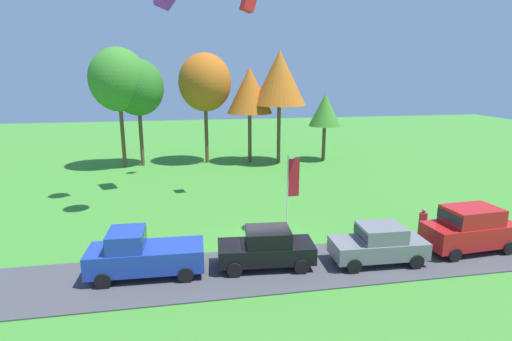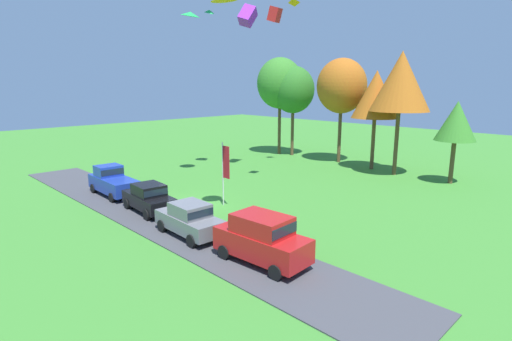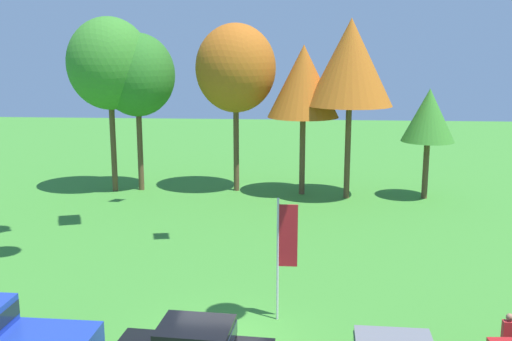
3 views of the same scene
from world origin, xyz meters
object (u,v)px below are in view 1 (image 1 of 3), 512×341
Objects in this scene: car_pickup_far_end at (142,253)px; person_watching_sky at (423,223)px; tree_center_back at (279,78)px; tree_left_of_center at (250,91)px; car_sedan_by_flagpole at (379,243)px; flag_banner at (292,183)px; tree_far_right at (205,83)px; tree_far_left at (138,88)px; car_sedan_mid_row at (267,247)px; tree_lone_near at (325,110)px; car_suv_near_entrance at (470,227)px; kite_box_low_drifter at (248,3)px; tree_right_of_center at (118,80)px.

car_pickup_far_end is 14.70m from person_watching_sky.
car_pickup_far_end is at bearing -173.71° from person_watching_sky.
tree_left_of_center is at bearing 163.24° from tree_center_back.
flag_banner is at bearing 120.36° from car_sedan_by_flagpole.
tree_center_back reaches higher than tree_far_right.
tree_far_right is (6.31, 0.27, 0.43)m from tree_far_left.
tree_lone_near reaches higher than car_sedan_mid_row.
car_sedan_mid_row and car_sedan_by_flagpole have the same top height.
car_sedan_mid_row is 0.96× the size of car_suv_near_entrance.
car_suv_near_entrance is at bearing -29.62° from flag_banner.
kite_box_low_drifter is (-1.43, 6.25, 10.48)m from flag_banner.
tree_center_back is (2.79, -0.84, 1.19)m from tree_left_of_center.
tree_right_of_center is 1.84m from tree_far_left.
tree_right_of_center is at bearing 131.32° from person_watching_sky.
car_suv_near_entrance is at bearing -63.40° from tree_far_right.
person_watching_sky is at bearing 126.11° from car_suv_near_entrance.
tree_center_back is 1.61× the size of tree_lone_near.
tree_left_of_center reaches higher than car_sedan_mid_row.
tree_far_right is (7.95, 0.72, -0.29)m from tree_right_of_center.
person_watching_sky is (9.03, 1.77, -0.16)m from car_sedan_mid_row.
tree_right_of_center reaches higher than flag_banner.
car_pickup_far_end is 4.86× the size of kite_box_low_drifter.
tree_far_right is at bearing 2.41° from tree_far_left.
car_sedan_by_flagpole is 5.14m from car_suv_near_entrance.
tree_right_of_center is 10.74× the size of kite_box_low_drifter.
tree_right_of_center is 16.44m from kite_box_low_drifter.
tree_left_of_center is (-6.05, 20.89, 6.30)m from person_watching_sky.
kite_box_low_drifter is (-9.70, -11.42, 8.07)m from tree_lone_near.
car_suv_near_entrance is 0.42× the size of tree_right_of_center.
flag_banner reaches higher than car_sedan_by_flagpole.
flag_banner is 12.29m from kite_box_low_drifter.
tree_far_right is 2.47× the size of flag_banner.
tree_lone_near is at bearing 64.31° from car_sedan_mid_row.
car_sedan_mid_row is at bearing -118.04° from flag_banner.
tree_far_right is (-6.61, 23.84, 6.91)m from car_sedan_by_flagpole.
car_sedan_mid_row is 5.32m from car_sedan_by_flagpole.
tree_center_back is (-3.26, 20.05, 7.50)m from person_watching_sky.
tree_right_of_center is (-18.30, 20.81, 7.37)m from person_watching_sky.
tree_lone_near is (4.87, 0.31, -3.19)m from tree_center_back.
car_sedan_by_flagpole is 0.65× the size of tree_lone_near.
person_watching_sky is 0.15× the size of tree_right_of_center.
tree_far_left is at bearing 95.12° from car_pickup_far_end.
car_sedan_mid_row is at bearing -95.04° from kite_box_low_drifter.
tree_far_right is 7.26m from tree_center_back.
person_watching_sky is at bearing 31.67° from car_sedan_by_flagpole.
tree_right_of_center reaches higher than person_watching_sky.
kite_box_low_drifter is (0.94, 10.70, 12.21)m from car_sedan_mid_row.
car_pickup_far_end is 0.50× the size of tree_far_left.
tree_left_of_center reaches higher than car_sedan_by_flagpole.
tree_center_back is (0.48, 22.36, 7.33)m from car_sedan_by_flagpole.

